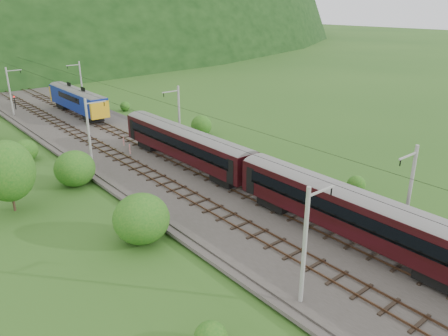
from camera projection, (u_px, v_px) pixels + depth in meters
ground at (357, 270)px, 31.88m from camera, size 600.00×600.00×0.00m
railbed at (261, 219)px, 39.04m from camera, size 14.00×220.00×0.30m
track_left at (241, 225)px, 37.53m from camera, size 2.40×220.00×0.27m
track_right at (280, 209)px, 40.39m from camera, size 2.40×220.00×0.27m
catenary_left at (89, 131)px, 49.71m from camera, size 2.54×192.28×8.00m
catenary_right at (179, 115)px, 56.99m from camera, size 2.54×192.28×8.00m
overhead_wires at (264, 145)px, 36.56m from camera, size 4.83×198.00×0.03m
train at (349, 204)px, 34.09m from camera, size 2.98×119.59×5.19m
hazard_post_near at (130, 149)px, 55.00m from camera, size 0.14×0.14×1.29m
hazard_post_far at (124, 141)px, 58.17m from camera, size 0.15×0.15×1.37m
signal at (15, 101)px, 77.75m from camera, size 0.27×0.27×2.40m
vegetation_left at (75, 201)px, 37.31m from camera, size 11.37×145.43×6.86m
vegetation_right at (429, 201)px, 39.89m from camera, size 5.60×97.23×2.73m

